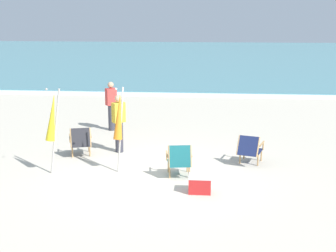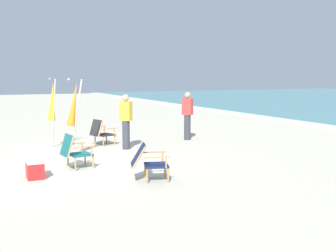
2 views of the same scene
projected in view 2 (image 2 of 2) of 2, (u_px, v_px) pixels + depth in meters
ground_plane at (73, 163)px, 9.85m from camera, size 80.00×80.00×0.00m
beach_chair_back_left at (101, 132)px, 12.31m from camera, size 0.75×0.81×0.82m
beach_chair_mid_center at (148, 161)px, 8.12m from camera, size 0.78×0.90×0.78m
beach_chair_back_right at (74, 150)px, 9.19m from camera, size 0.67×0.74×0.82m
umbrella_furled_orange at (74, 105)px, 10.55m from camera, size 0.33×0.47×2.10m
umbrella_furled_yellow at (52, 102)px, 11.82m from camera, size 0.44×0.36×2.11m
person_near_chairs at (187, 115)px, 13.31m from camera, size 0.39×0.37×1.63m
person_by_waterline at (126, 121)px, 11.59m from camera, size 0.39×0.37×1.63m
cooler_box at (35, 169)px, 8.35m from camera, size 0.49×0.35×0.40m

